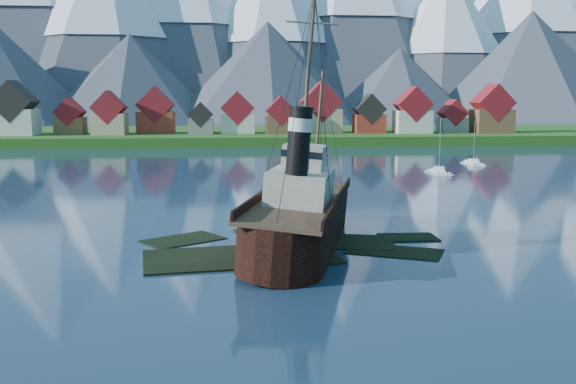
{
  "coord_description": "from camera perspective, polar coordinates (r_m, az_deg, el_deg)",
  "views": [
    {
      "loc": [
        -3.62,
        -60.87,
        14.96
      ],
      "look_at": [
        2.14,
        6.0,
        5.0
      ],
      "focal_mm": 40.0,
      "sensor_mm": 36.0,
      "label": 1
    }
  ],
  "objects": [
    {
      "name": "sailboat_d",
      "position": [
        129.84,
        13.27,
        1.72
      ],
      "size": [
        3.72,
        8.69,
        11.51
      ],
      "rotation": [
        0.0,
        0.0,
        -0.2
      ],
      "color": "white",
      "rests_on": "ground"
    },
    {
      "name": "shore_bank",
      "position": [
        231.38,
        -4.03,
        4.72
      ],
      "size": [
        600.0,
        80.0,
        3.2
      ],
      "primitive_type": "cube",
      "color": "#1D4A15",
      "rests_on": "ground"
    },
    {
      "name": "town",
      "position": [
        215.17,
        -12.89,
        6.64
      ],
      "size": [
        250.96,
        16.69,
        17.3
      ],
      "color": "maroon",
      "rests_on": "ground"
    },
    {
      "name": "tugboat_wreck",
      "position": [
        65.6,
        0.77,
        -1.87
      ],
      "size": [
        7.54,
        32.51,
        25.76
      ],
      "rotation": [
        0.0,
        0.08,
        -0.25
      ],
      "color": "black",
      "rests_on": "ground"
    },
    {
      "name": "mountains",
      "position": [
        547.22,
        -4.77,
        16.23
      ],
      "size": [
        965.0,
        340.0,
        205.0
      ],
      "color": "#2D333D",
      "rests_on": "ground"
    },
    {
      "name": "seawall",
      "position": [
        193.48,
        -3.84,
        3.99
      ],
      "size": [
        600.0,
        2.5,
        2.0
      ],
      "primitive_type": "cube",
      "color": "#3F3D38",
      "rests_on": "ground"
    },
    {
      "name": "sailboat_e",
      "position": [
        149.63,
        16.15,
        2.46
      ],
      "size": [
        3.5,
        9.08,
        10.26
      ],
      "rotation": [
        0.0,
        0.0,
        -0.15
      ],
      "color": "white",
      "rests_on": "ground"
    },
    {
      "name": "ground",
      "position": [
        62.78,
        -1.48,
        -5.35
      ],
      "size": [
        1400.0,
        1400.0,
        0.0
      ],
      "primitive_type": "plane",
      "color": "#1A3149",
      "rests_on": "ground"
    },
    {
      "name": "shoal",
      "position": [
        65.08,
        -0.03,
        -5.16
      ],
      "size": [
        31.71,
        21.24,
        1.14
      ],
      "color": "black",
      "rests_on": "ground"
    }
  ]
}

